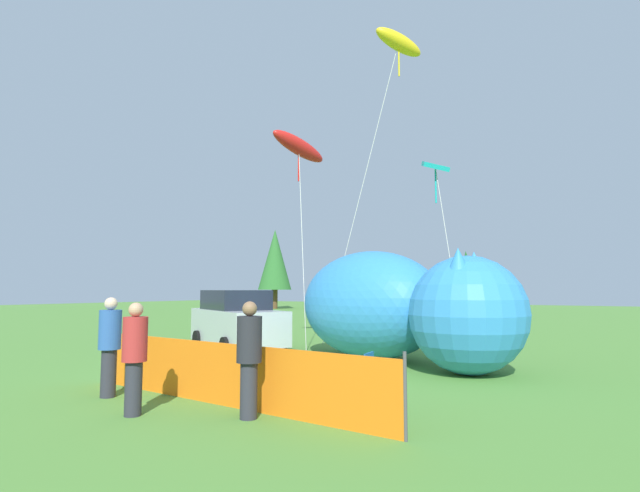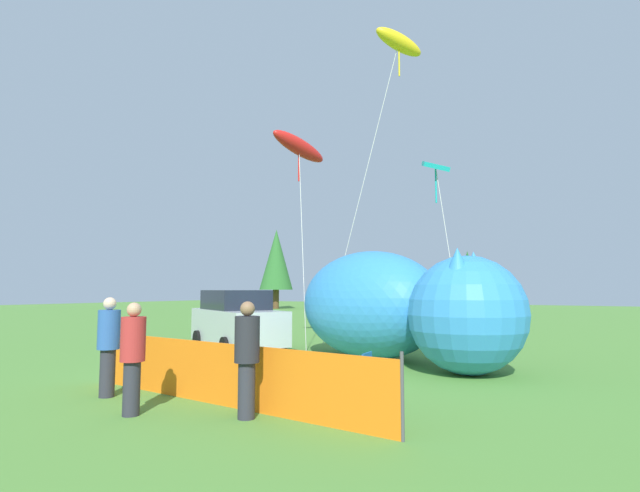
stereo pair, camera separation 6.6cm
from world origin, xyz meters
name	(u,v)px [view 1 (the left image)]	position (x,y,z in m)	size (l,w,h in m)	color
ground_plane	(240,375)	(0.00, 0.00, 0.00)	(120.00, 120.00, 0.00)	#548C38
parked_car	(237,321)	(-3.18, 3.55, 0.96)	(4.64, 3.56, 1.95)	#B7BCC1
folding_chair	(362,373)	(3.78, -1.24, 0.54)	(0.52, 0.52, 0.89)	#1959A5
inflatable_cat	(393,310)	(2.28, 3.70, 1.42)	(7.42, 5.05, 3.08)	#338CD8
safety_fence	(221,374)	(1.72, -2.50, 0.53)	(6.99, 0.62, 1.15)	orange
spectator_in_black_shirt	(135,353)	(1.05, -3.78, 0.96)	(0.38, 0.38, 1.76)	#2D2D38
spectator_in_green_shirt	(249,354)	(2.71, -2.97, 0.97)	(0.39, 0.39, 1.79)	#2D2D38
spectator_in_grey_shirt	(110,342)	(-0.48, -3.13, 1.00)	(0.40, 0.40, 1.82)	#2D2D38
kite_yellow_hero	(398,44)	(0.96, 7.56, 11.04)	(3.59, 2.03, 11.71)	silver
kite_teal_diamond	(436,169)	(2.21, 7.76, 6.19)	(1.61, 1.23, 6.60)	silver
kite_red_lizard	(299,147)	(-2.39, 5.97, 7.23)	(1.97, 2.86, 7.88)	silver
horizon_tree_east	(275,260)	(-23.19, 32.53, 5.04)	(3.44, 3.44, 8.21)	brown
horizon_tree_west	(466,274)	(-4.39, 35.96, 3.33)	(2.28, 2.28, 5.43)	brown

